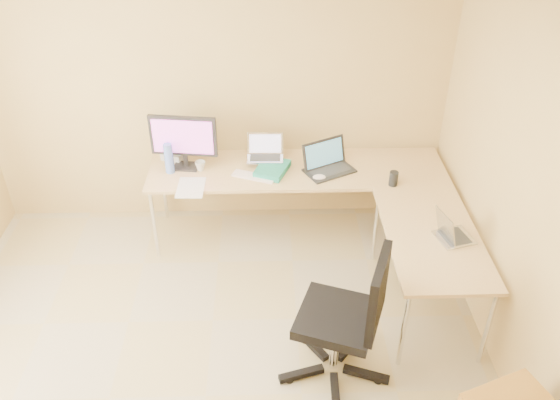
{
  "coord_description": "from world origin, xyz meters",
  "views": [
    {
      "loc": [
        0.45,
        -2.59,
        3.41
      ],
      "look_at": [
        0.55,
        1.1,
        0.9
      ],
      "focal_mm": 37.19,
      "sensor_mm": 36.0,
      "label": 1
    }
  ],
  "objects_px": {
    "desk_return": "(426,271)",
    "mug": "(200,166)",
    "office_chair": "(336,321)",
    "desk_main": "(297,202)",
    "monitor": "(184,142)",
    "laptop_black": "(330,158)",
    "keyboard": "(254,176)",
    "desk_fan": "(172,147)",
    "laptop_return": "(456,227)",
    "water_bottle": "(169,158)",
    "laptop_center": "(265,148)"
  },
  "relations": [
    {
      "from": "desk_return",
      "to": "mug",
      "type": "relative_size",
      "value": 14.08
    },
    {
      "from": "office_chair",
      "to": "desk_main",
      "type": "bearing_deg",
      "value": 116.59
    },
    {
      "from": "monitor",
      "to": "office_chair",
      "type": "relative_size",
      "value": 0.53
    },
    {
      "from": "desk_main",
      "to": "mug",
      "type": "xyz_separation_m",
      "value": [
        -0.86,
        -0.01,
        0.41
      ]
    },
    {
      "from": "laptop_black",
      "to": "keyboard",
      "type": "xyz_separation_m",
      "value": [
        -0.67,
        -0.08,
        -0.12
      ]
    },
    {
      "from": "desk_fan",
      "to": "office_chair",
      "type": "xyz_separation_m",
      "value": [
        1.31,
        -1.85,
        -0.35
      ]
    },
    {
      "from": "laptop_return",
      "to": "mug",
      "type": "bearing_deg",
      "value": 47.03
    },
    {
      "from": "desk_return",
      "to": "desk_fan",
      "type": "bearing_deg",
      "value": 150.27
    },
    {
      "from": "mug",
      "to": "monitor",
      "type": "bearing_deg",
      "value": 158.1
    },
    {
      "from": "monitor",
      "to": "laptop_return",
      "type": "xyz_separation_m",
      "value": [
        2.12,
        -1.09,
        -0.15
      ]
    },
    {
      "from": "desk_return",
      "to": "laptop_black",
      "type": "xyz_separation_m",
      "value": [
        -0.69,
        0.94,
        0.5
      ]
    },
    {
      "from": "monitor",
      "to": "mug",
      "type": "bearing_deg",
      "value": -14.21
    },
    {
      "from": "laptop_black",
      "to": "office_chair",
      "type": "height_order",
      "value": "office_chair"
    },
    {
      "from": "keyboard",
      "to": "office_chair",
      "type": "height_order",
      "value": "office_chair"
    },
    {
      "from": "water_bottle",
      "to": "desk_fan",
      "type": "distance_m",
      "value": 0.23
    },
    {
      "from": "laptop_center",
      "to": "keyboard",
      "type": "bearing_deg",
      "value": -111.94
    },
    {
      "from": "laptop_center",
      "to": "office_chair",
      "type": "relative_size",
      "value": 0.29
    },
    {
      "from": "monitor",
      "to": "keyboard",
      "type": "distance_m",
      "value": 0.68
    },
    {
      "from": "laptop_center",
      "to": "keyboard",
      "type": "relative_size",
      "value": 0.85
    },
    {
      "from": "monitor",
      "to": "office_chair",
      "type": "bearing_deg",
      "value": -47.43
    },
    {
      "from": "monitor",
      "to": "laptop_return",
      "type": "bearing_deg",
      "value": -19.58
    },
    {
      "from": "desk_main",
      "to": "monitor",
      "type": "height_order",
      "value": "monitor"
    },
    {
      "from": "laptop_black",
      "to": "office_chair",
      "type": "distance_m",
      "value": 1.63
    },
    {
      "from": "keyboard",
      "to": "water_bottle",
      "type": "bearing_deg",
      "value": -166.43
    },
    {
      "from": "laptop_black",
      "to": "desk_fan",
      "type": "height_order",
      "value": "laptop_black"
    },
    {
      "from": "monitor",
      "to": "keyboard",
      "type": "bearing_deg",
      "value": -9.62
    },
    {
      "from": "laptop_center",
      "to": "laptop_return",
      "type": "relative_size",
      "value": 1.06
    },
    {
      "from": "laptop_black",
      "to": "office_chair",
      "type": "bearing_deg",
      "value": -120.93
    },
    {
      "from": "keyboard",
      "to": "mug",
      "type": "bearing_deg",
      "value": -173.88
    },
    {
      "from": "laptop_black",
      "to": "keyboard",
      "type": "bearing_deg",
      "value": 159.36
    },
    {
      "from": "desk_fan",
      "to": "laptop_return",
      "type": "relative_size",
      "value": 0.79
    },
    {
      "from": "monitor",
      "to": "laptop_return",
      "type": "height_order",
      "value": "monitor"
    },
    {
      "from": "laptop_center",
      "to": "water_bottle",
      "type": "relative_size",
      "value": 1.16
    },
    {
      "from": "keyboard",
      "to": "laptop_black",
      "type": "bearing_deg",
      "value": 28.93
    },
    {
      "from": "laptop_black",
      "to": "laptop_return",
      "type": "xyz_separation_m",
      "value": [
        0.84,
        -0.98,
        -0.03
      ]
    },
    {
      "from": "keyboard",
      "to": "laptop_return",
      "type": "relative_size",
      "value": 1.26
    },
    {
      "from": "laptop_black",
      "to": "desk_fan",
      "type": "bearing_deg",
      "value": 142.0
    },
    {
      "from": "laptop_return",
      "to": "office_chair",
      "type": "height_order",
      "value": "office_chair"
    },
    {
      "from": "desk_return",
      "to": "water_bottle",
      "type": "height_order",
      "value": "water_bottle"
    },
    {
      "from": "desk_main",
      "to": "laptop_center",
      "type": "distance_m",
      "value": 0.6
    },
    {
      "from": "monitor",
      "to": "keyboard",
      "type": "height_order",
      "value": "monitor"
    },
    {
      "from": "monitor",
      "to": "water_bottle",
      "type": "xyz_separation_m",
      "value": [
        -0.13,
        -0.08,
        -0.11
      ]
    },
    {
      "from": "water_bottle",
      "to": "laptop_center",
      "type": "bearing_deg",
      "value": 8.17
    },
    {
      "from": "water_bottle",
      "to": "desk_fan",
      "type": "xyz_separation_m",
      "value": [
        0.0,
        0.23,
        -0.02
      ]
    },
    {
      "from": "laptop_black",
      "to": "office_chair",
      "type": "relative_size",
      "value": 0.38
    },
    {
      "from": "laptop_black",
      "to": "keyboard",
      "type": "height_order",
      "value": "laptop_black"
    },
    {
      "from": "mug",
      "to": "laptop_return",
      "type": "bearing_deg",
      "value": -27.61
    },
    {
      "from": "water_bottle",
      "to": "mug",
      "type": "bearing_deg",
      "value": 5.31
    },
    {
      "from": "desk_main",
      "to": "mug",
      "type": "bearing_deg",
      "value": -179.57
    },
    {
      "from": "laptop_center",
      "to": "desk_fan",
      "type": "bearing_deg",
      "value": 174.23
    }
  ]
}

